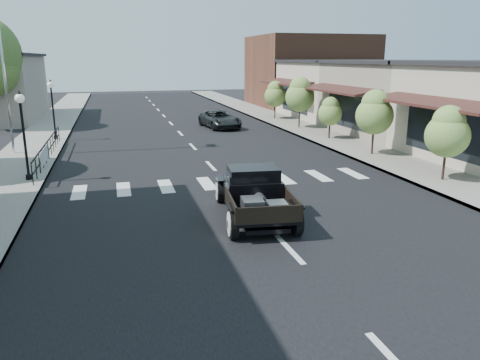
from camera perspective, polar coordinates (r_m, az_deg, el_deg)
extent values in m
plane|color=black|center=(15.02, 1.88, -4.13)|extent=(120.00, 120.00, 0.00)
cube|color=black|center=(29.29, -6.74, 5.07)|extent=(14.00, 80.00, 0.02)
cube|color=#99968B|center=(29.30, -23.45, 4.09)|extent=(3.00, 80.00, 0.15)
cube|color=gray|center=(31.64, 8.73, 5.83)|extent=(3.00, 80.00, 0.15)
cube|color=gray|center=(32.89, 20.89, 9.20)|extent=(10.00, 9.00, 4.50)
cube|color=beige|center=(40.52, 13.39, 10.60)|extent=(10.00, 9.00, 4.50)
cube|color=brown|center=(49.68, 8.43, 12.96)|extent=(11.00, 10.00, 7.00)
imported|color=black|center=(33.44, -2.47, 7.38)|extent=(2.57, 4.62, 1.22)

